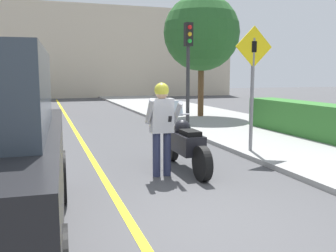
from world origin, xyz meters
TOP-DOWN VIEW (x-y plane):
  - ground_plane at (0.00, 0.00)m, footprint 80.00×80.00m
  - sidewalk_curb at (4.80, 4.00)m, footprint 4.40×44.00m
  - road_center_line at (-0.60, 6.00)m, footprint 0.12×36.00m
  - building_backdrop at (0.00, 26.00)m, footprint 28.00×1.20m
  - motorcycle at (0.99, 2.64)m, footprint 0.62×2.25m
  - person_biker at (0.43, 2.35)m, footprint 0.59×0.47m
  - crossing_sign at (2.91, 3.43)m, footprint 0.91×0.08m
  - traffic_light at (3.08, 7.74)m, footprint 0.26×0.30m
  - hedge_row at (5.60, 4.96)m, footprint 0.90×4.60m
  - street_tree at (4.67, 10.33)m, footprint 3.08×3.08m
  - parked_car_red at (-2.73, 14.44)m, footprint 1.88×4.20m
  - parked_car_white at (-3.66, 19.95)m, footprint 1.88×4.20m
  - parked_car_green at (-3.04, 26.34)m, footprint 1.88×4.20m

SIDE VIEW (x-z plane):
  - ground_plane at x=0.00m, z-range 0.00..0.00m
  - road_center_line at x=-0.60m, z-range 0.00..0.01m
  - sidewalk_curb at x=4.80m, z-range 0.00..0.10m
  - motorcycle at x=0.99m, z-range -0.14..1.15m
  - hedge_row at x=5.60m, z-range 0.10..1.03m
  - parked_car_red at x=-2.73m, z-range 0.02..1.70m
  - parked_car_white at x=-3.66m, z-range 0.02..1.70m
  - parked_car_green at x=-3.04m, z-range 0.02..1.70m
  - person_biker at x=0.43m, z-range 0.19..1.87m
  - crossing_sign at x=2.91m, z-range 0.38..3.17m
  - traffic_light at x=3.08m, z-range 0.78..4.19m
  - street_tree at x=4.67m, z-range 1.02..5.96m
  - building_backdrop at x=0.00m, z-range 0.00..7.11m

